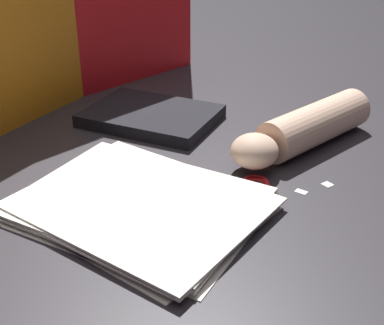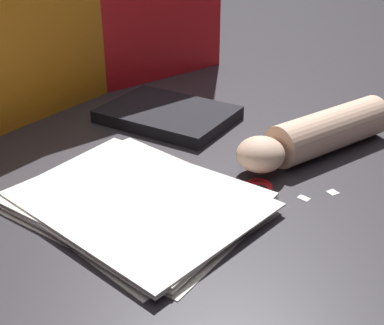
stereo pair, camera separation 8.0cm
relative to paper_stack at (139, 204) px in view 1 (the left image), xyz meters
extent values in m
plane|color=#2D2B30|center=(0.09, -0.02, -0.01)|extent=(6.00, 6.00, 0.00)
cube|color=orange|center=(0.12, 0.40, 0.19)|extent=(0.87, 0.08, 0.41)
cube|color=white|center=(0.00, 0.00, -0.01)|extent=(0.29, 0.36, 0.00)
cube|color=white|center=(0.00, 0.00, 0.00)|extent=(0.29, 0.36, 0.00)
cube|color=white|center=(0.00, 0.00, 0.00)|extent=(0.29, 0.36, 0.00)
cube|color=white|center=(0.00, 0.00, 0.00)|extent=(0.27, 0.35, 0.00)
cube|color=white|center=(0.00, 0.00, 0.00)|extent=(0.29, 0.36, 0.00)
cube|color=white|center=(0.00, -0.01, 0.01)|extent=(0.28, 0.35, 0.00)
cube|color=black|center=(0.27, 0.19, 0.00)|extent=(0.22, 0.28, 0.03)
sphere|color=silver|center=(0.15, -0.09, 0.00)|extent=(0.01, 0.01, 0.01)
cylinder|color=silver|center=(0.12, -0.06, 0.00)|extent=(0.07, 0.07, 0.01)
torus|color=red|center=(0.17, -0.11, 0.00)|extent=(0.06, 0.06, 0.01)
cylinder|color=silver|center=(0.13, -0.05, 0.00)|extent=(0.04, 0.09, 0.01)
torus|color=red|center=(0.16, -0.11, 0.00)|extent=(0.06, 0.06, 0.01)
cylinder|color=beige|center=(0.36, -0.13, 0.03)|extent=(0.26, 0.14, 0.08)
ellipsoid|color=beige|center=(0.20, -0.09, 0.03)|extent=(0.10, 0.10, 0.06)
cube|color=white|center=(0.11, -0.16, -0.01)|extent=(0.02, 0.01, 0.00)
cube|color=white|center=(0.23, -0.21, -0.01)|extent=(0.02, 0.02, 0.00)
cube|color=white|center=(0.18, -0.18, -0.01)|extent=(0.01, 0.02, 0.00)
camera|label=1|loc=(-0.52, -0.44, 0.42)|focal=50.00mm
camera|label=2|loc=(-0.47, -0.50, 0.42)|focal=50.00mm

